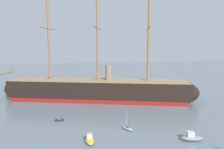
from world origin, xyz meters
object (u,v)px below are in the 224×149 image
object	(u,v)px
dinghy_mid_left	(59,120)
motorboat_foreground_left	(90,140)
dinghy_distant_centre	(111,88)
seagull_in_flight	(151,65)
sailboat_alongside_stern	(181,102)
motorboat_far_right	(176,90)
tall_ship	(98,90)
sailboat_near_centre	(127,128)
motorboat_foreground_right	(192,137)

from	to	relation	value
dinghy_mid_left	motorboat_foreground_left	bearing A→B (deg)	-65.93
dinghy_distant_centre	seagull_in_flight	world-z (taller)	seagull_in_flight
sailboat_alongside_stern	motorboat_far_right	bearing A→B (deg)	66.62
sailboat_alongside_stern	dinghy_distant_centre	xyz separation A→B (m)	(-17.54, 28.13, -0.29)
motorboat_foreground_left	motorboat_far_right	xyz separation A→B (m)	(39.94, 39.56, -0.15)
tall_ship	motorboat_far_right	bearing A→B (deg)	13.49
tall_ship	sailboat_alongside_stern	bearing A→B (deg)	-20.66
sailboat_near_centre	seagull_in_flight	bearing A→B (deg)	45.26
sailboat_alongside_stern	motorboat_far_right	distance (m)	19.40
motorboat_foreground_left	motorboat_far_right	distance (m)	56.22
motorboat_foreground_right	sailboat_near_centre	xyz separation A→B (m)	(-11.05, 8.09, -0.29)
dinghy_distant_centre	motorboat_foreground_right	bearing A→B (deg)	-84.26
tall_ship	seagull_in_flight	xyz separation A→B (m)	(11.61, -17.82, 9.75)
dinghy_distant_centre	sailboat_near_centre	bearing A→B (deg)	-97.16
motorboat_foreground_left	tall_ship	bearing A→B (deg)	78.56
motorboat_foreground_left	dinghy_distant_centre	size ratio (longest dim) A/B	1.49
dinghy_mid_left	sailboat_near_centre	bearing A→B (deg)	-31.00
tall_ship	sailboat_near_centre	distance (m)	27.23
dinghy_mid_left	dinghy_distant_centre	world-z (taller)	dinghy_mid_left
motorboat_foreground_right	sailboat_alongside_stern	bearing A→B (deg)	64.22
tall_ship	motorboat_foreground_right	bearing A→B (deg)	-68.63
motorboat_foreground_right	sailboat_near_centre	distance (m)	13.70
seagull_in_flight	dinghy_mid_left	bearing A→B (deg)	179.88
seagull_in_flight	motorboat_foreground_left	bearing A→B (deg)	-142.72
dinghy_mid_left	sailboat_alongside_stern	world-z (taller)	sailboat_alongside_stern
sailboat_near_centre	sailboat_alongside_stern	xyz separation A→B (m)	(23.22, 17.12, 0.23)
motorboat_foreground_left	sailboat_near_centre	distance (m)	10.14
sailboat_near_centre	sailboat_alongside_stern	world-z (taller)	sailboat_alongside_stern
sailboat_near_centre	dinghy_distant_centre	distance (m)	45.60
motorboat_far_right	dinghy_distant_centre	xyz separation A→B (m)	(-25.24, 10.32, -0.14)
dinghy_distant_centre	dinghy_mid_left	bearing A→B (deg)	-119.96
seagull_in_flight	tall_ship	bearing A→B (deg)	123.07
sailboat_near_centre	dinghy_mid_left	size ratio (longest dim) A/B	1.69
sailboat_near_centre	dinghy_distant_centre	world-z (taller)	sailboat_near_centre
motorboat_foreground_right	sailboat_near_centre	world-z (taller)	sailboat_near_centre
tall_ship	sailboat_alongside_stern	distance (m)	27.83
sailboat_alongside_stern	dinghy_distant_centre	world-z (taller)	sailboat_alongside_stern
sailboat_alongside_stern	seagull_in_flight	world-z (taller)	seagull_in_flight
sailboat_near_centre	sailboat_alongside_stern	bearing A→B (deg)	36.40
tall_ship	motorboat_foreground_left	world-z (taller)	tall_ship
motorboat_foreground_left	sailboat_near_centre	xyz separation A→B (m)	(9.01, 4.63, -0.22)
motorboat_foreground_right	dinghy_distant_centre	xyz separation A→B (m)	(-5.36, 53.34, -0.36)
motorboat_foreground_left	dinghy_distant_centre	distance (m)	52.00
motorboat_far_right	dinghy_mid_left	bearing A→B (deg)	-150.73
motorboat_foreground_right	motorboat_far_right	bearing A→B (deg)	65.20
motorboat_foreground_right	dinghy_mid_left	xyz separation A→B (m)	(-26.20, 17.20, -0.35)
motorboat_far_right	tall_ship	bearing A→B (deg)	-166.51
sailboat_near_centre	dinghy_distant_centre	bearing A→B (deg)	82.84
sailboat_alongside_stern	dinghy_mid_left	bearing A→B (deg)	-168.20
sailboat_alongside_stern	seagull_in_flight	xyz separation A→B (m)	(-14.25, -8.07, 12.99)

